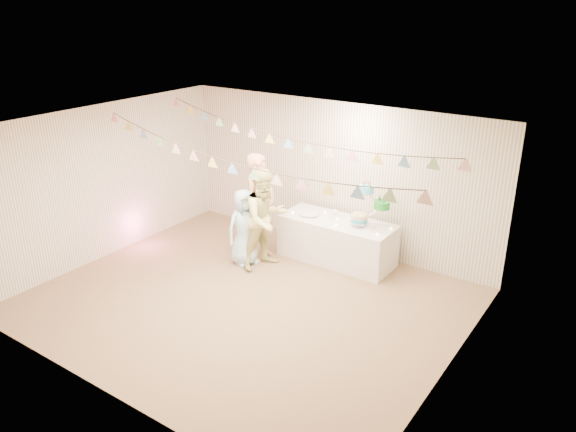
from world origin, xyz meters
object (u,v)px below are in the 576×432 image
Objects in this scene: person_child at (245,227)px; cake_stand at (370,205)px; table at (337,240)px; person_adult_a at (260,207)px; person_adult_b at (265,219)px.

cake_stand is at bearing -37.21° from person_child.
table is 1.49× the size of person_child.
cake_stand is (0.55, 0.05, 0.75)m from table.
person_child is at bearing 162.42° from person_adult_a.
person_child reaches higher than table.
cake_stand is 2.08m from person_child.
person_child is at bearing 125.25° from person_adult_b.
person_adult_b is (-1.42, -0.90, -0.27)m from cake_stand.
table is 1.57m from person_child.
person_adult_a is at bearing -150.42° from table.
person_adult_a is at bearing 8.40° from person_child.
table is at bearing -63.54° from person_adult_a.
table is at bearing -174.81° from cake_stand.
cake_stand is at bearing -70.77° from person_adult_a.
table is 1.05× the size of person_adult_a.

